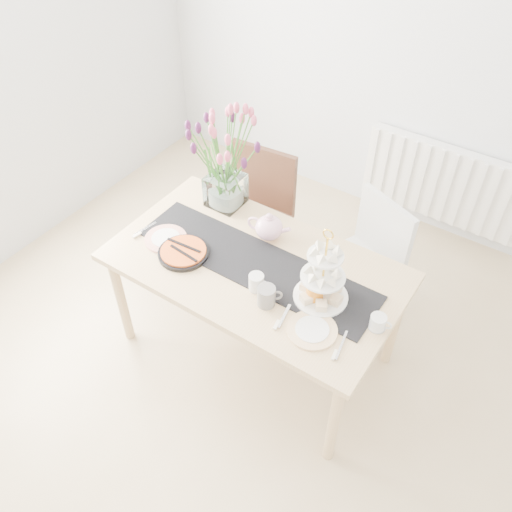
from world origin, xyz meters
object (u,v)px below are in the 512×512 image
Objects in this scene: tart_tin at (184,252)px; mug_grey at (266,296)px; chair_white at (367,254)px; plate_left at (166,239)px; cake_stand at (322,282)px; teapot at (269,228)px; mug_orange at (315,292)px; tulip_vase at (223,147)px; cream_jug at (378,322)px; chair_brown at (255,207)px; radiator at (443,183)px; plate_right at (312,330)px; mug_white at (256,282)px; dining_table at (255,274)px.

mug_grey is (0.58, -0.04, 0.04)m from tart_tin.
mug_grey is (-0.19, -0.86, 0.30)m from chair_white.
plate_left is (-0.93, -0.78, 0.25)m from chair_white.
cake_stand is 1.63× the size of teapot.
mug_orange is (-0.02, -0.03, -0.07)m from cake_stand.
cream_jug is at bearing -17.62° from tulip_vase.
tulip_vase reaches higher than chair_brown.
teapot reaches higher than mug_grey.
mug_orange is (0.00, -0.70, 0.30)m from chair_white.
radiator is at bearing 60.42° from plate_left.
mug_grey is at bearing -57.66° from chair_brown.
cream_jug is 0.33× the size of plate_left.
mug_white is at bearing 168.06° from plate_right.
teapot reaches higher than plate_left.
mug_grey is at bearing 157.75° from mug_orange.
mug_orange is 0.43× the size of plate_right.
dining_table is 0.75m from chair_brown.
cake_stand is at bearing -93.09° from radiator.
tulip_vase is at bearing -100.72° from chair_brown.
mug_grey reaches higher than plate_right.
cream_jug is (0.34, -0.69, 0.28)m from chair_white.
cake_stand is at bearing 10.17° from tart_tin.
mug_grey is at bearing -68.11° from teapot.
tart_tin is 0.77m from mug_orange.
plate_right is at bearing -43.58° from mug_grey.
dining_table is 1.70× the size of chair_brown.
plate_left is (-0.93, -0.07, -0.05)m from mug_orange.
radiator is at bearing 45.12° from chair_brown.
teapot is 0.40m from mug_white.
mug_orange is at bearing 116.94° from plate_right.
cake_stand is (0.83, -0.63, 0.32)m from chair_brown.
tart_tin is (-0.79, -0.14, -0.10)m from cake_stand.
cake_stand is at bearing -64.87° from chair_white.
tulip_vase is at bearing 148.58° from plate_right.
teapot is (0.36, -0.40, 0.28)m from chair_brown.
teapot is 0.52m from mug_orange.
tart_tin is at bearing 136.54° from mug_grey.
tulip_vase reaches higher than cream_jug.
mug_white is at bearing -54.51° from dining_table.
tulip_vase is 2.56× the size of tart_tin.
mug_grey reaches higher than mug_white.
chair_brown reaches higher than dining_table.
mug_white is at bearing 110.80° from mug_grey.
cream_jug is at bearing -21.14° from mug_grey.
dining_table is 0.78m from chair_white.
cream_jug is (0.32, -0.01, -0.08)m from cake_stand.
dining_table is (-0.51, -1.72, 0.22)m from radiator.
cake_stand is 0.96m from plate_left.
dining_table is 5.64× the size of tart_tin.
chair_brown is 3.89× the size of plate_left.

